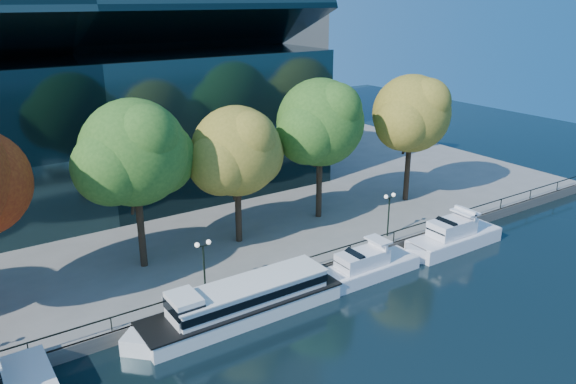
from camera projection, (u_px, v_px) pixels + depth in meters
ground at (269, 320)px, 39.40m from camera, size 160.00×160.00×0.00m
promenade at (109, 180)px, 67.73m from camera, size 90.00×67.08×1.00m
railing at (246, 277)px, 41.31m from camera, size 88.20×0.08×0.99m
convention_building at (77, 126)px, 59.39m from camera, size 50.00×24.57×21.43m
tour_boat at (239, 302)px, 39.13m from camera, size 16.26×3.63×3.08m
cruiser_near at (362, 268)px, 44.91m from camera, size 10.47×2.70×3.03m
cruiser_far at (451, 237)px, 50.19m from camera, size 10.72×2.97×3.50m
tree_2 at (136, 155)px, 42.15m from camera, size 10.17×8.34×13.47m
tree_3 at (238, 153)px, 47.10m from camera, size 9.54×7.82×12.03m
tree_4 at (322, 124)px, 52.25m from camera, size 10.25×8.40×13.49m
tree_5 at (413, 115)px, 56.84m from camera, size 9.86×8.09×13.21m
lamp_1 at (203, 255)px, 40.19m from camera, size 1.26×0.36×4.03m
lamp_2 at (389, 205)px, 49.74m from camera, size 1.26×0.36×4.03m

